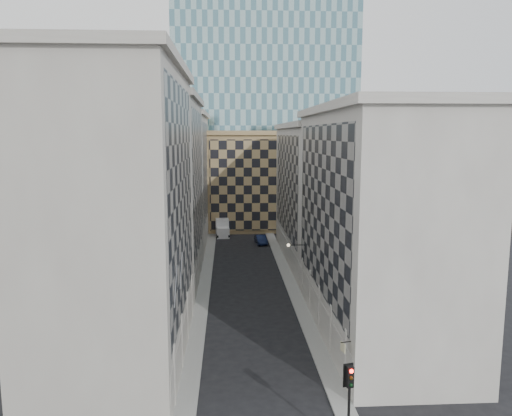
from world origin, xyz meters
name	(u,v)px	position (x,y,z in m)	size (l,w,h in m)	color
sidewalk_west	(205,285)	(-5.25, 30.00, 0.07)	(1.50, 100.00, 0.15)	gray
sidewalk_east	(291,283)	(5.25, 30.00, 0.07)	(1.50, 100.00, 0.15)	gray
bldg_left_a	(121,214)	(-10.88, 11.00, 11.82)	(10.80, 22.80, 23.70)	#A49D93
bldg_left_b	(159,190)	(-10.88, 33.00, 11.32)	(10.80, 22.80, 22.70)	gray
bldg_left_c	(177,179)	(-10.88, 55.00, 10.83)	(10.80, 22.80, 21.70)	#A49D93
bldg_right_a	(374,222)	(10.88, 15.00, 10.32)	(10.80, 26.80, 20.70)	#AFAAA1
bldg_right_b	(320,192)	(10.89, 42.00, 9.85)	(10.80, 28.80, 19.70)	#AFAAA1
tan_block	(250,180)	(2.00, 67.90, 9.44)	(16.80, 14.80, 18.80)	#A38A56
church_tower	(238,93)	(0.00, 82.00, 26.95)	(7.20, 7.20, 51.50)	#302B25
flagpoles_left	(178,278)	(-5.90, 6.00, 8.00)	(0.10, 6.33, 2.33)	gray
bracket_lamp	(290,245)	(4.38, 24.00, 6.20)	(1.98, 0.36, 0.36)	black
traffic_light	(349,388)	(4.55, -2.33, 3.72)	(0.62, 0.58, 4.99)	black
box_truck	(222,228)	(-3.43, 59.98, 1.36)	(2.72, 5.84, 3.12)	white
dark_car	(261,239)	(3.08, 52.71, 0.75)	(1.60, 4.58, 1.51)	#0F1837
shop_sign	(343,347)	(5.42, 3.00, 3.84)	(0.73, 0.64, 0.72)	black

